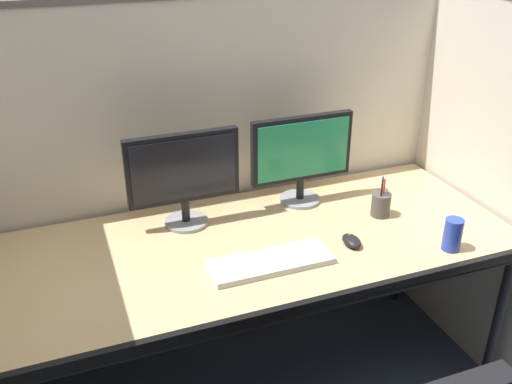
% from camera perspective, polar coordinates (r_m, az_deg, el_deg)
% --- Properties ---
extents(cubicle_partition_rear, '(2.21, 0.06, 1.57)m').
position_cam_1_polar(cubicle_partition_rear, '(2.45, -3.28, 1.15)').
color(cubicle_partition_rear, beige).
rests_on(cubicle_partition_rear, ground).
extents(cubicle_partition_right, '(0.06, 1.41, 1.57)m').
position_cam_1_polar(cubicle_partition_right, '(2.51, 23.11, -0.48)').
color(cubicle_partition_right, beige).
rests_on(cubicle_partition_right, ground).
extents(desk, '(1.90, 0.80, 0.74)m').
position_cam_1_polar(desk, '(2.12, 0.60, -6.26)').
color(desk, tan).
rests_on(desk, ground).
extents(monitor_left, '(0.43, 0.17, 0.37)m').
position_cam_1_polar(monitor_left, '(2.13, -7.33, 1.87)').
color(monitor_left, gray).
rests_on(monitor_left, desk).
extents(monitor_right, '(0.43, 0.17, 0.37)m').
position_cam_1_polar(monitor_right, '(2.30, 4.63, 3.88)').
color(monitor_right, gray).
rests_on(monitor_right, desk).
extents(keyboard_main, '(0.43, 0.15, 0.02)m').
position_cam_1_polar(keyboard_main, '(1.97, 1.49, -7.08)').
color(keyboard_main, silver).
rests_on(keyboard_main, desk).
extents(computer_mouse, '(0.06, 0.10, 0.04)m').
position_cam_1_polar(computer_mouse, '(2.10, 9.62, -4.88)').
color(computer_mouse, black).
rests_on(computer_mouse, desk).
extents(soda_can, '(0.07, 0.07, 0.12)m').
position_cam_1_polar(soda_can, '(2.14, 19.21, -4.07)').
color(soda_can, '#263FB2').
rests_on(soda_can, desk).
extents(pen_cup, '(0.08, 0.08, 0.17)m').
position_cam_1_polar(pen_cup, '(2.30, 12.48, -1.22)').
color(pen_cup, '#4C4742').
rests_on(pen_cup, desk).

